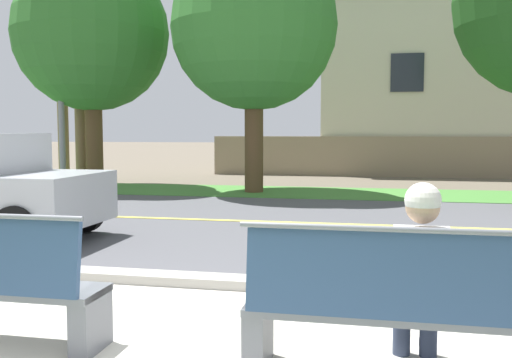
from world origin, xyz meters
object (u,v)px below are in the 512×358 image
Objects in this scene: streetlamp at (63,37)px; shade_tree_far_left at (94,22)px; seated_person_white at (420,271)px; shade_tree_left at (258,14)px; bench_right at (403,311)px.

streetlamp reaches higher than shade_tree_far_left.
shade_tree_far_left reaches higher than seated_person_white.
shade_tree_far_left is 1.02× the size of shade_tree_left.
seated_person_white is 14.02m from streetlamp.
streetlamp is (-8.46, 10.71, 3.67)m from bench_right.
shade_tree_far_left reaches higher than bench_right.
shade_tree_left is (4.71, -0.51, -0.08)m from shade_tree_far_left.
shade_tree_far_left is 4.74m from shade_tree_left.
shade_tree_left reaches higher than seated_person_white.
shade_tree_left is at bearing -6.16° from shade_tree_far_left.
streetlamp reaches higher than shade_tree_left.
seated_person_white is at bearing -73.23° from shade_tree_left.
bench_right is 0.29× the size of shade_tree_left.
bench_right is at bearing -55.19° from shade_tree_far_left.
shade_tree_far_left reaches higher than shade_tree_left.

